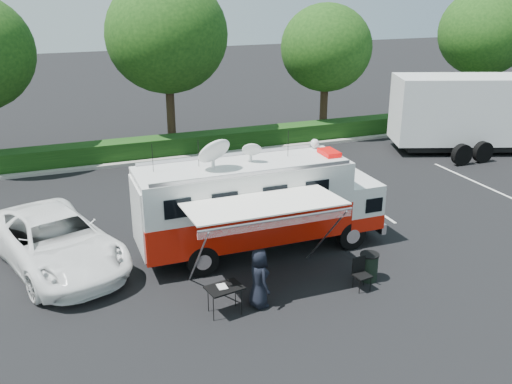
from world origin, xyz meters
TOP-DOWN VIEW (x-y plane):
  - ground_plane at (0.00, 0.00)m, footprint 120.00×120.00m
  - back_border at (1.14, 12.90)m, footprint 60.00×6.14m
  - stall_lines at (-0.50, 3.00)m, footprint 24.12×5.50m
  - command_truck at (-0.07, -0.00)m, footprint 8.19×2.25m
  - awning at (-0.80, -2.34)m, footprint 4.47×2.33m
  - white_suv at (-6.46, 1.23)m, footprint 4.66×6.81m
  - person at (-1.35, -3.25)m, footprint 0.63×0.89m
  - folding_table at (-2.36, -3.27)m, footprint 1.06×0.84m
  - folding_chair at (1.78, -3.39)m, footprint 0.52×0.54m
  - trash_bin at (2.28, -3.06)m, footprint 0.58×0.58m

SIDE VIEW (x-z plane):
  - ground_plane at x=0.00m, z-range 0.00..0.00m
  - white_suv at x=-6.46m, z-range -0.86..0.86m
  - person at x=-1.35m, z-range -0.86..0.86m
  - stall_lines at x=-0.50m, z-range 0.00..0.01m
  - trash_bin at x=2.28m, z-range 0.00..0.87m
  - folding_chair at x=1.78m, z-range 0.09..1.05m
  - folding_table at x=-2.36m, z-range 0.36..1.17m
  - command_truck at x=-0.07m, z-range -0.28..3.65m
  - awning at x=-0.80m, z-range 1.17..3.88m
  - back_border at x=1.14m, z-range 0.57..9.44m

